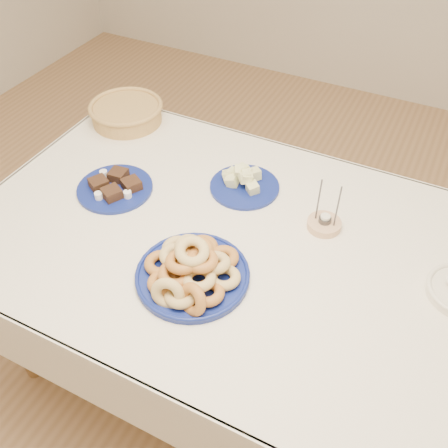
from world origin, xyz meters
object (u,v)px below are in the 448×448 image
(wicker_basket, at_px, (126,112))
(candle_holder, at_px, (324,223))
(donut_platter, at_px, (192,271))
(brownie_plate, at_px, (115,187))
(melon_plate, at_px, (243,182))
(dining_table, at_px, (231,259))

(wicker_basket, xyz_separation_m, candle_holder, (0.93, -0.24, -0.03))
(wicker_basket, height_order, candle_holder, candle_holder)
(candle_holder, bearing_deg, wicker_basket, 165.40)
(candle_holder, bearing_deg, donut_platter, -125.59)
(donut_platter, bearing_deg, brownie_plate, 152.00)
(wicker_basket, relative_size, candle_holder, 1.70)
(brownie_plate, distance_m, candle_holder, 0.73)
(donut_platter, height_order, melon_plate, donut_platter)
(melon_plate, distance_m, brownie_plate, 0.45)
(donut_platter, relative_size, wicker_basket, 1.12)
(wicker_basket, bearing_deg, brownie_plate, -60.99)
(melon_plate, xyz_separation_m, candle_holder, (0.32, -0.07, -0.01))
(melon_plate, bearing_deg, dining_table, -73.70)
(donut_platter, height_order, wicker_basket, donut_platter)
(brownie_plate, distance_m, wicker_basket, 0.45)
(dining_table, xyz_separation_m, brownie_plate, (-0.46, 0.03, 0.12))
(brownie_plate, bearing_deg, dining_table, -3.18)
(dining_table, relative_size, candle_holder, 9.36)
(dining_table, height_order, melon_plate, melon_plate)
(brownie_plate, relative_size, wicker_basket, 0.97)
(dining_table, relative_size, donut_platter, 4.92)
(brownie_plate, relative_size, candle_holder, 1.66)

